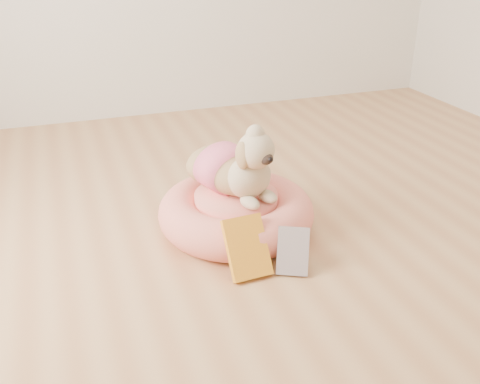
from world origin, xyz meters
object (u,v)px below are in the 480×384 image
object	(u,v)px
book_yellow	(247,247)
pet_bed	(236,212)
dog	(235,155)
book_white	(293,251)

from	to	relation	value
book_yellow	pet_bed	bearing A→B (deg)	74.59
dog	book_yellow	bearing A→B (deg)	-120.68
dog	book_yellow	size ratio (longest dim) A/B	1.97
dog	book_white	xyz separation A→B (m)	(0.10, -0.38, -0.26)
pet_bed	book_yellow	size ratio (longest dim) A/B	2.84
pet_bed	dog	xyz separation A→B (m)	(0.00, 0.02, 0.26)
book_white	pet_bed	bearing A→B (deg)	131.89
pet_bed	book_white	xyz separation A→B (m)	(0.10, -0.36, -0.00)
book_white	book_yellow	bearing A→B (deg)	-168.79
dog	book_yellow	xyz separation A→B (m)	(-0.07, -0.33, -0.23)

